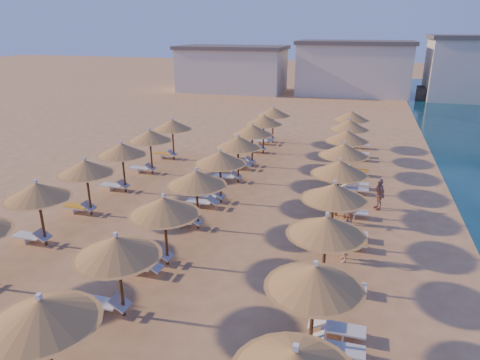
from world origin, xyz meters
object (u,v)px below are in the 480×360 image
(parasol_row_east, at_px, (337,180))
(beachgoer_a, at_px, (345,241))
(beachgoer_c, at_px, (379,194))
(parasol_row_west, at_px, (209,168))
(beachgoer_b, at_px, (349,210))

(parasol_row_east, distance_m, beachgoer_a, 3.28)
(beachgoer_a, bearing_deg, parasol_row_east, -179.05)
(beachgoer_c, bearing_deg, beachgoer_a, -39.14)
(parasol_row_east, xyz_separation_m, beachgoer_a, (0.65, -2.77, -1.62))
(parasol_row_west, distance_m, beachgoer_b, 7.07)
(beachgoer_a, relative_size, beachgoer_c, 1.07)
(beachgoer_a, xyz_separation_m, beachgoer_c, (1.40, 5.96, -0.06))
(beachgoer_c, bearing_deg, parasol_row_east, -58.66)
(parasol_row_east, relative_size, beachgoer_a, 18.46)
(parasol_row_west, bearing_deg, beachgoer_b, 6.31)
(parasol_row_east, xyz_separation_m, beachgoer_c, (2.05, 3.18, -1.67))
(parasol_row_east, xyz_separation_m, beachgoer_b, (0.63, 0.75, -1.74))
(beachgoer_b, bearing_deg, beachgoer_c, 114.05)
(parasol_row_east, height_order, beachgoer_a, parasol_row_east)
(beachgoer_a, xyz_separation_m, beachgoer_b, (-0.01, 3.53, -0.12))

